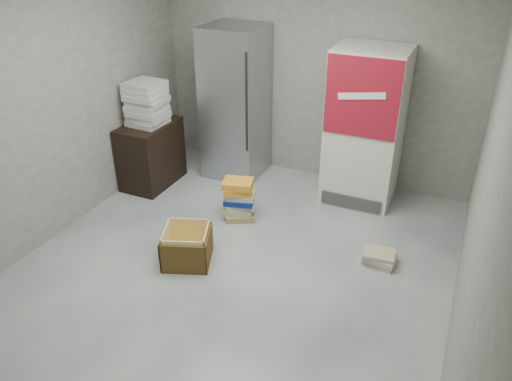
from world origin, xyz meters
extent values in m
plane|color=beige|center=(0.00, 0.00, 0.00)|extent=(5.00, 5.00, 0.00)
cube|color=#9D988D|center=(0.00, 2.50, 1.40)|extent=(4.00, 0.04, 2.80)
cube|color=#9D988D|center=(-2.00, 0.00, 1.40)|extent=(0.04, 5.00, 2.80)
cube|color=#9D988D|center=(2.00, 0.00, 1.40)|extent=(0.04, 5.00, 2.80)
cube|color=#A9ADB1|center=(-0.90, 2.13, 0.95)|extent=(0.70, 0.70, 1.90)
cylinder|color=#333333|center=(-0.58, 1.77, 1.10)|extent=(0.02, 0.02, 1.19)
cube|color=silver|center=(0.75, 2.13, 0.90)|extent=(0.80, 0.70, 1.80)
cube|color=maroon|center=(0.75, 1.77, 1.35)|extent=(0.78, 0.02, 0.85)
cube|color=white|center=(0.75, 1.75, 1.38)|extent=(0.50, 0.01, 0.14)
cube|color=#3F3F3F|center=(0.75, 1.77, 0.10)|extent=(0.70, 0.02, 0.15)
cube|color=black|center=(-1.73, 1.40, 0.40)|extent=(0.50, 0.80, 0.80)
cube|color=beige|center=(-1.73, 1.41, 0.83)|extent=(0.42, 0.42, 0.06)
cube|color=beige|center=(-1.71, 1.41, 0.90)|extent=(0.40, 0.40, 0.06)
cube|color=beige|center=(-1.71, 1.40, 0.96)|extent=(0.42, 0.42, 0.06)
cube|color=beige|center=(-1.72, 1.40, 1.03)|extent=(0.42, 0.42, 0.06)
cube|color=beige|center=(-1.71, 1.41, 1.09)|extent=(0.42, 0.42, 0.06)
cube|color=beige|center=(-1.71, 1.39, 1.16)|extent=(0.40, 0.40, 0.06)
cube|color=beige|center=(-1.72, 1.40, 1.22)|extent=(0.42, 0.42, 0.06)
cube|color=beige|center=(-1.73, 1.41, 1.29)|extent=(0.42, 0.42, 0.06)
cube|color=#99874D|center=(-0.34, 1.07, 0.03)|extent=(0.40, 0.37, 0.07)
cube|color=tan|center=(-0.37, 1.08, 0.10)|extent=(0.38, 0.34, 0.06)
cube|color=beige|center=(-0.34, 1.10, 0.17)|extent=(0.40, 0.36, 0.07)
cube|color=navy|center=(-0.35, 1.08, 0.23)|extent=(0.37, 0.33, 0.06)
cube|color=beige|center=(-0.34, 1.10, 0.29)|extent=(0.38, 0.33, 0.07)
cube|color=orange|center=(-0.36, 1.08, 0.36)|extent=(0.39, 0.36, 0.07)
cube|color=orange|center=(-0.36, 1.07, 0.43)|extent=(0.37, 0.33, 0.08)
cube|color=tan|center=(1.29, 0.88, 0.02)|extent=(0.33, 0.28, 0.04)
cube|color=beige|center=(1.28, 0.87, 0.07)|extent=(0.32, 0.26, 0.05)
cube|color=tan|center=(1.28, 0.87, 0.11)|extent=(0.32, 0.26, 0.04)
cube|color=yellow|center=(-0.46, 0.14, 0.01)|extent=(0.55, 0.55, 0.01)
cube|color=brown|center=(-0.54, 0.34, 0.16)|extent=(0.43, 0.17, 0.32)
cube|color=brown|center=(-0.38, -0.07, 0.16)|extent=(0.43, 0.17, 0.32)
cube|color=brown|center=(-0.67, 0.06, 0.16)|extent=(0.17, 0.43, 0.32)
cube|color=brown|center=(-0.26, 0.22, 0.16)|extent=(0.17, 0.43, 0.32)
cube|color=yellow|center=(-0.53, 0.33, 0.18)|extent=(0.39, 0.16, 0.37)
cube|color=yellow|center=(-0.39, -0.05, 0.18)|extent=(0.39, 0.16, 0.37)
cube|color=yellow|center=(-0.65, 0.07, 0.18)|extent=(0.16, 0.39, 0.37)
cube|color=yellow|center=(-0.28, 0.21, 0.18)|extent=(0.16, 0.39, 0.37)
cylinder|color=gold|center=(-0.65, 0.17, 0.04)|extent=(0.33, 0.33, 0.08)
camera|label=1|loc=(1.81, -3.24, 3.00)|focal=35.00mm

